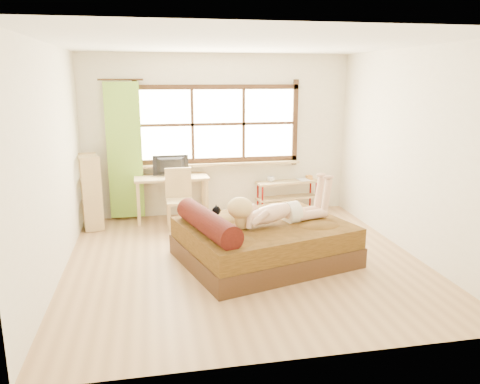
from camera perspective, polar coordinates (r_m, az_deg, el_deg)
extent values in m
plane|color=#9E754C|center=(6.16, 0.49, -8.28)|extent=(4.50, 4.50, 0.00)
plane|color=white|center=(5.72, 0.55, 17.67)|extent=(4.50, 4.50, 0.00)
plane|color=silver|center=(7.98, -2.68, 6.85)|extent=(4.50, 0.00, 4.50)
plane|color=silver|center=(3.65, 7.46, -1.62)|extent=(4.50, 0.00, 4.50)
plane|color=silver|center=(5.79, -21.94, 3.21)|extent=(0.00, 4.50, 4.50)
plane|color=silver|center=(6.60, 20.11, 4.56)|extent=(0.00, 4.50, 4.50)
cube|color=#FFEDBF|center=(7.95, -2.69, 8.28)|extent=(2.60, 0.01, 1.30)
cube|color=tan|center=(7.97, -2.56, 3.43)|extent=(2.80, 0.16, 0.04)
cube|color=olive|center=(7.82, -13.89, 4.84)|extent=(0.55, 0.10, 2.20)
cube|color=#321E0F|center=(6.12, 2.94, -7.16)|extent=(2.39, 2.11, 0.25)
cube|color=#31230B|center=(6.04, 2.97, -4.92)|extent=(2.34, 2.07, 0.25)
cylinder|color=black|center=(5.63, -3.99, -3.69)|extent=(0.65, 1.40, 0.28)
cube|color=tan|center=(7.71, -8.36, 1.76)|extent=(1.20, 0.57, 0.04)
cube|color=tan|center=(7.57, -12.26, -1.50)|extent=(0.05, 0.05, 0.71)
cube|color=tan|center=(7.64, -4.07, -1.07)|extent=(0.05, 0.05, 0.71)
cube|color=tan|center=(7.99, -12.28, -0.69)|extent=(0.05, 0.05, 0.71)
cube|color=tan|center=(8.06, -4.51, -0.29)|extent=(0.05, 0.05, 0.71)
imported|color=black|center=(7.73, -8.43, 3.18)|extent=(0.58, 0.09, 0.33)
cube|color=tan|center=(7.35, -7.34, -1.12)|extent=(0.43, 0.43, 0.04)
cube|color=tan|center=(7.47, -7.53, 1.16)|extent=(0.42, 0.05, 0.48)
cube|color=tan|center=(7.23, -8.57, -3.30)|extent=(0.04, 0.04, 0.42)
cube|color=tan|center=(7.25, -5.75, -3.14)|extent=(0.04, 0.04, 0.42)
cube|color=tan|center=(7.57, -8.75, -2.52)|extent=(0.04, 0.04, 0.42)
cube|color=tan|center=(7.60, -6.06, -2.37)|extent=(0.04, 0.04, 0.42)
cube|color=tan|center=(8.20, 5.81, 1.22)|extent=(1.14, 0.43, 0.04)
cube|color=tan|center=(8.26, 5.76, -0.67)|extent=(1.14, 0.43, 0.03)
cylinder|color=maroon|center=(7.97, 2.75, -1.02)|extent=(0.03, 0.03, 0.56)
cylinder|color=maroon|center=(8.38, 9.25, -0.44)|extent=(0.03, 0.03, 0.56)
cylinder|color=maroon|center=(8.17, 2.18, -0.64)|extent=(0.03, 0.03, 0.56)
cylinder|color=maroon|center=(8.57, 8.57, -0.09)|extent=(0.03, 0.03, 0.56)
cube|color=orange|center=(8.36, 8.42, 1.78)|extent=(0.10, 0.10, 0.07)
imported|color=gray|center=(8.10, 3.79, 1.59)|extent=(0.14, 0.14, 0.10)
imported|color=gray|center=(8.25, 7.15, 1.46)|extent=(0.21, 0.27, 0.02)
cube|color=tan|center=(7.77, -17.45, -3.82)|extent=(0.38, 0.52, 0.03)
cube|color=tan|center=(7.67, -17.64, -1.26)|extent=(0.38, 0.52, 0.03)
cube|color=tan|center=(7.59, -17.84, 1.37)|extent=(0.38, 0.52, 0.03)
cube|color=tan|center=(7.52, -18.04, 4.05)|extent=(0.38, 0.52, 0.03)
cube|color=tan|center=(7.40, -17.54, -0.35)|extent=(0.28, 0.09, 1.16)
cube|color=tan|center=(7.86, -17.93, 0.43)|extent=(0.28, 0.09, 1.16)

